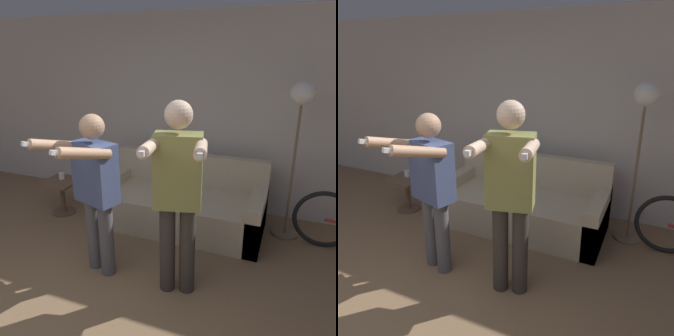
# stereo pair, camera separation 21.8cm
# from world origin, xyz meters

# --- Properties ---
(wall_back) EXTENTS (10.00, 0.05, 2.60)m
(wall_back) POSITION_xyz_m (0.00, 3.14, 1.30)
(wall_back) COLOR beige
(wall_back) RESTS_ON ground_plane
(couch) EXTENTS (2.02, 0.91, 0.85)m
(couch) POSITION_xyz_m (0.41, 2.44, 0.27)
(couch) COLOR beige
(couch) RESTS_ON ground_plane
(person_left) EXTENTS (0.61, 0.75, 1.58)m
(person_left) POSITION_xyz_m (-0.03, 1.24, 0.91)
(person_left) COLOR #56565B
(person_left) RESTS_ON ground_plane
(person_right) EXTENTS (0.57, 0.75, 1.73)m
(person_right) POSITION_xyz_m (0.79, 1.24, 1.00)
(person_right) COLOR #38332D
(person_right) RESTS_ON ground_plane
(cat) EXTENTS (0.41, 0.14, 0.17)m
(cat) POSITION_xyz_m (0.12, 2.78, 0.92)
(cat) COLOR #3D3833
(cat) RESTS_ON couch
(floor_lamp) EXTENTS (0.31, 0.31, 1.80)m
(floor_lamp) POSITION_xyz_m (1.66, 2.66, 1.45)
(floor_lamp) COLOR #756047
(floor_lamp) RESTS_ON ground_plane
(side_table) EXTENTS (0.46, 0.46, 0.47)m
(side_table) POSITION_xyz_m (-1.20, 2.17, 0.34)
(side_table) COLOR brown
(side_table) RESTS_ON ground_plane
(cup) EXTENTS (0.07, 0.07, 0.09)m
(cup) POSITION_xyz_m (-1.22, 2.22, 0.51)
(cup) COLOR silver
(cup) RESTS_ON side_table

